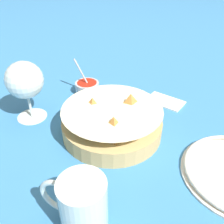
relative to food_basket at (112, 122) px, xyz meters
name	(u,v)px	position (x,y,z in m)	size (l,w,h in m)	color
ground_plane	(126,125)	(-0.02, -0.04, -0.03)	(4.00, 4.00, 0.00)	teal
food_basket	(112,122)	(0.00, 0.00, 0.00)	(0.24, 0.24, 0.09)	tan
sauce_cup	(87,87)	(0.14, -0.15, -0.01)	(0.08, 0.07, 0.10)	#B7B7BC
wine_glass	(25,82)	(0.22, 0.01, 0.07)	(0.09, 0.09, 0.15)	silver
beer_mug	(82,207)	(-0.04, 0.24, 0.01)	(0.11, 0.07, 0.10)	silver
napkin	(165,101)	(-0.09, -0.19, -0.03)	(0.12, 0.09, 0.01)	white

